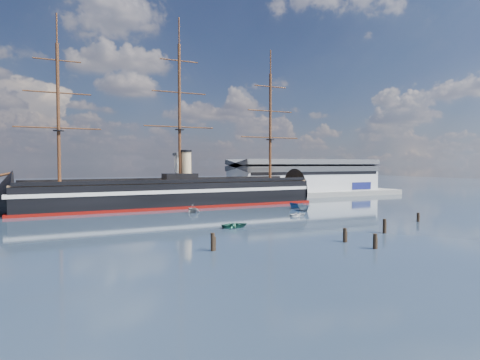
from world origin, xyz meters
name	(u,v)px	position (x,y,z in m)	size (l,w,h in m)	color
ground	(207,213)	(0.00, 40.00, 0.00)	(600.00, 600.00, 0.00)	#18232D
quay	(198,201)	(10.00, 76.00, 0.00)	(180.00, 18.00, 2.00)	slate
warehouse	(304,176)	(58.00, 80.00, 7.98)	(63.00, 21.00, 11.60)	#B7BABC
quay_tower	(182,174)	(3.00, 73.00, 9.75)	(5.00, 5.00, 15.00)	silver
warship	(168,194)	(-5.26, 60.00, 4.04)	(113.01, 17.77, 53.94)	black
motorboat_b	(235,228)	(-3.04, 15.37, 0.00)	(3.52, 1.41, 1.64)	#225B46
motorboat_c	(304,211)	(26.36, 33.45, 0.00)	(6.23, 2.28, 2.49)	gray
motorboat_d	(193,213)	(-2.88, 43.29, 0.00)	(6.90, 2.99, 2.53)	gray
motorboat_e	(298,216)	(18.67, 24.65, 0.00)	(2.76, 1.11, 1.29)	white
motorboat_f	(296,209)	(27.71, 39.40, 0.00)	(5.58, 2.05, 2.23)	navy
piling_near_left	(213,251)	(-15.33, -3.40, 0.00)	(0.64, 0.64, 3.45)	black
piling_near_mid	(375,249)	(8.18, -12.79, 0.00)	(0.64, 0.64, 3.07)	black
piling_near_right	(384,233)	(20.16, -2.75, 0.00)	(0.64, 0.64, 3.42)	black
piling_far_right	(418,222)	(38.43, 5.26, 0.00)	(0.64, 0.64, 2.78)	black
piling_extra	(345,242)	(7.39, -6.62, 0.00)	(0.64, 0.64, 3.11)	black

